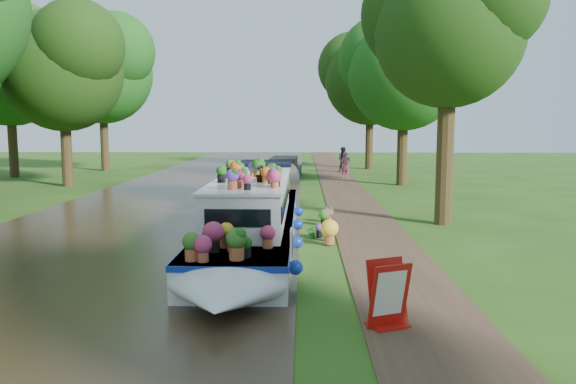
{
  "coord_description": "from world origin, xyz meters",
  "views": [
    {
      "loc": [
        -0.88,
        -15.62,
        3.34
      ],
      "look_at": [
        -1.33,
        1.08,
        1.3
      ],
      "focal_mm": 35.0,
      "sensor_mm": 36.0,
      "label": 1
    }
  ],
  "objects_px": {
    "plant_boat": "(253,216)",
    "sandwich_board": "(388,297)",
    "pedestrian_pink": "(346,165)",
    "pedestrian_dark": "(344,160)",
    "second_boat": "(284,170)"
  },
  "relations": [
    {
      "from": "plant_boat",
      "to": "sandwich_board",
      "type": "relative_size",
      "value": 12.43
    },
    {
      "from": "plant_boat",
      "to": "sandwich_board",
      "type": "distance_m",
      "value": 6.7
    },
    {
      "from": "pedestrian_pink",
      "to": "pedestrian_dark",
      "type": "height_order",
      "value": "pedestrian_dark"
    },
    {
      "from": "second_boat",
      "to": "sandwich_board",
      "type": "bearing_deg",
      "value": -82.08
    },
    {
      "from": "plant_boat",
      "to": "pedestrian_dark",
      "type": "xyz_separation_m",
      "value": [
        4.15,
        23.3,
        0.04
      ]
    },
    {
      "from": "second_boat",
      "to": "sandwich_board",
      "type": "relative_size",
      "value": 6.2
    },
    {
      "from": "second_boat",
      "to": "sandwich_board",
      "type": "xyz_separation_m",
      "value": [
        2.56,
        -25.21,
        -0.01
      ]
    },
    {
      "from": "second_boat",
      "to": "plant_boat",
      "type": "bearing_deg",
      "value": -88.52
    },
    {
      "from": "plant_boat",
      "to": "second_boat",
      "type": "height_order",
      "value": "plant_boat"
    },
    {
      "from": "plant_boat",
      "to": "pedestrian_dark",
      "type": "height_order",
      "value": "plant_boat"
    },
    {
      "from": "pedestrian_pink",
      "to": "plant_boat",
      "type": "bearing_deg",
      "value": -114.48
    },
    {
      "from": "sandwich_board",
      "to": "pedestrian_pink",
      "type": "height_order",
      "value": "pedestrian_pink"
    },
    {
      "from": "plant_boat",
      "to": "second_boat",
      "type": "relative_size",
      "value": 2.0
    },
    {
      "from": "pedestrian_dark",
      "to": "pedestrian_pink",
      "type": "bearing_deg",
      "value": -80.98
    },
    {
      "from": "plant_boat",
      "to": "pedestrian_pink",
      "type": "height_order",
      "value": "plant_boat"
    }
  ]
}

